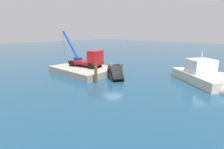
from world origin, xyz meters
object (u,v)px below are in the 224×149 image
salvaged_car (117,76)px  moored_yacht (209,82)px  crane_truck (89,59)px  dock_worker (100,61)px

salvaged_car → moored_yacht: size_ratio=0.38×
crane_truck → moored_yacht: size_ratio=0.72×
dock_worker → salvaged_car: 6.22m
crane_truck → moored_yacht: bearing=18.6°
dock_worker → salvaged_car: (5.67, -2.22, -1.28)m
dock_worker → salvaged_car: bearing=-21.4°
crane_truck → dock_worker: bearing=66.8°
crane_truck → dock_worker: (0.81, 1.90, -0.49)m
crane_truck → salvaged_car: crane_truck is taller
dock_worker → salvaged_car: dock_worker is taller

